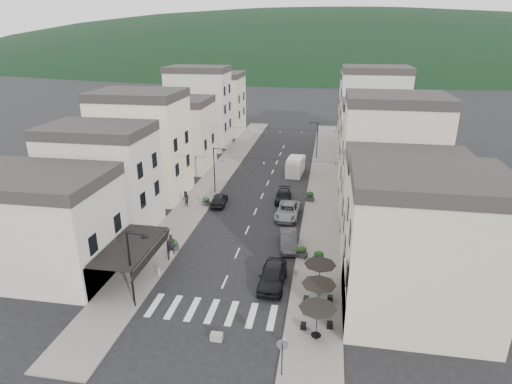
{
  "coord_description": "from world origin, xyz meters",
  "views": [
    {
      "loc": [
        7.66,
        -23.58,
        19.41
      ],
      "look_at": [
        0.56,
        18.11,
        3.5
      ],
      "focal_mm": 30.0,
      "sensor_mm": 36.0,
      "label": 1
    }
  ],
  "objects_px": {
    "parked_car_e": "(219,199)",
    "pedestrian_b": "(186,199)",
    "parked_car_b": "(289,240)",
    "delivery_van": "(295,166)",
    "parked_car_c": "(288,211)",
    "parked_car_d": "(283,196)",
    "pedestrian_a": "(171,244)",
    "parked_car_a": "(273,276)"
  },
  "relations": [
    {
      "from": "parked_car_c",
      "to": "pedestrian_b",
      "type": "height_order",
      "value": "pedestrian_b"
    },
    {
      "from": "parked_car_c",
      "to": "parked_car_d",
      "type": "relative_size",
      "value": 1.22
    },
    {
      "from": "pedestrian_b",
      "to": "parked_car_c",
      "type": "bearing_deg",
      "value": 31.44
    },
    {
      "from": "pedestrian_b",
      "to": "delivery_van",
      "type": "bearing_deg",
      "value": 86.99
    },
    {
      "from": "delivery_van",
      "to": "pedestrian_a",
      "type": "bearing_deg",
      "value": -105.33
    },
    {
      "from": "parked_car_d",
      "to": "pedestrian_a",
      "type": "bearing_deg",
      "value": -121.85
    },
    {
      "from": "pedestrian_b",
      "to": "parked_car_a",
      "type": "bearing_deg",
      "value": -14.87
    },
    {
      "from": "pedestrian_a",
      "to": "parked_car_b",
      "type": "bearing_deg",
      "value": 6.31
    },
    {
      "from": "pedestrian_b",
      "to": "parked_car_e",
      "type": "bearing_deg",
      "value": 56.06
    },
    {
      "from": "parked_car_c",
      "to": "delivery_van",
      "type": "distance_m",
      "value": 15.49
    },
    {
      "from": "parked_car_c",
      "to": "parked_car_e",
      "type": "bearing_deg",
      "value": 167.4
    },
    {
      "from": "parked_car_e",
      "to": "pedestrian_b",
      "type": "xyz_separation_m",
      "value": [
        -3.67,
        -1.37,
        0.34
      ]
    },
    {
      "from": "parked_car_d",
      "to": "delivery_van",
      "type": "height_order",
      "value": "delivery_van"
    },
    {
      "from": "parked_car_b",
      "to": "pedestrian_b",
      "type": "relative_size",
      "value": 2.45
    },
    {
      "from": "pedestrian_a",
      "to": "pedestrian_b",
      "type": "relative_size",
      "value": 1.02
    },
    {
      "from": "delivery_van",
      "to": "pedestrian_b",
      "type": "xyz_separation_m",
      "value": [
        -11.63,
        -14.61,
        -0.2
      ]
    },
    {
      "from": "parked_car_e",
      "to": "delivery_van",
      "type": "xyz_separation_m",
      "value": [
        7.97,
        13.24,
        0.54
      ]
    },
    {
      "from": "delivery_van",
      "to": "parked_car_a",
      "type": "bearing_deg",
      "value": -84.39
    },
    {
      "from": "parked_car_c",
      "to": "pedestrian_b",
      "type": "xyz_separation_m",
      "value": [
        -12.09,
        0.86,
        0.3
      ]
    },
    {
      "from": "delivery_van",
      "to": "parked_car_e",
      "type": "bearing_deg",
      "value": -116.57
    },
    {
      "from": "parked_car_b",
      "to": "delivery_van",
      "type": "height_order",
      "value": "delivery_van"
    },
    {
      "from": "parked_car_a",
      "to": "pedestrian_b",
      "type": "bearing_deg",
      "value": 130.29
    },
    {
      "from": "parked_car_a",
      "to": "parked_car_c",
      "type": "bearing_deg",
      "value": 91.19
    },
    {
      "from": "parked_car_b",
      "to": "pedestrian_a",
      "type": "bearing_deg",
      "value": -170.8
    },
    {
      "from": "pedestrian_b",
      "to": "parked_car_d",
      "type": "bearing_deg",
      "value": 54.09
    },
    {
      "from": "parked_car_a",
      "to": "parked_car_d",
      "type": "distance_m",
      "value": 18.52
    },
    {
      "from": "parked_car_b",
      "to": "delivery_van",
      "type": "bearing_deg",
      "value": 85.41
    },
    {
      "from": "parked_car_a",
      "to": "delivery_van",
      "type": "xyz_separation_m",
      "value": [
        -0.59,
        29.37,
        0.39
      ]
    },
    {
      "from": "parked_car_d",
      "to": "pedestrian_b",
      "type": "distance_m",
      "value": 11.68
    },
    {
      "from": "parked_car_c",
      "to": "pedestrian_a",
      "type": "bearing_deg",
      "value": -131.0
    },
    {
      "from": "parked_car_b",
      "to": "parked_car_e",
      "type": "relative_size",
      "value": 1.1
    },
    {
      "from": "delivery_van",
      "to": "pedestrian_a",
      "type": "distance_m",
      "value": 27.47
    },
    {
      "from": "parked_car_d",
      "to": "pedestrian_a",
      "type": "height_order",
      "value": "pedestrian_a"
    },
    {
      "from": "parked_car_b",
      "to": "parked_car_e",
      "type": "xyz_separation_m",
      "value": [
        -9.2,
        9.41,
        -0.05
      ]
    },
    {
      "from": "parked_car_e",
      "to": "delivery_van",
      "type": "distance_m",
      "value": 15.46
    },
    {
      "from": "delivery_van",
      "to": "parked_car_d",
      "type": "bearing_deg",
      "value": -88.51
    },
    {
      "from": "parked_car_c",
      "to": "pedestrian_a",
      "type": "relative_size",
      "value": 2.83
    },
    {
      "from": "parked_car_a",
      "to": "pedestrian_a",
      "type": "distance_m",
      "value": 10.5
    },
    {
      "from": "delivery_van",
      "to": "pedestrian_b",
      "type": "height_order",
      "value": "delivery_van"
    },
    {
      "from": "parked_car_e",
      "to": "pedestrian_b",
      "type": "distance_m",
      "value": 3.93
    },
    {
      "from": "parked_car_c",
      "to": "parked_car_d",
      "type": "bearing_deg",
      "value": 104.89
    },
    {
      "from": "parked_car_a",
      "to": "delivery_van",
      "type": "bearing_deg",
      "value": 91.82
    }
  ]
}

